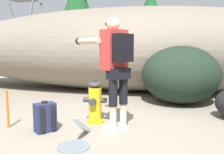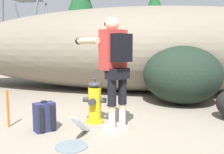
{
  "view_description": "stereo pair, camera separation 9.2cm",
  "coord_description": "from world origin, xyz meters",
  "views": [
    {
      "loc": [
        0.84,
        -3.54,
        1.28
      ],
      "look_at": [
        0.01,
        0.62,
        0.75
      ],
      "focal_mm": 38.61,
      "sensor_mm": 36.0,
      "label": 1
    },
    {
      "loc": [
        0.93,
        -3.53,
        1.28
      ],
      "look_at": [
        0.01,
        0.62,
        0.75
      ],
      "focal_mm": 38.61,
      "sensor_mm": 36.0,
      "label": 2
    }
  ],
  "objects": [
    {
      "name": "boulder_large",
      "position": [
        1.3,
        2.09,
        0.66
      ],
      "size": [
        2.26,
        2.23,
        1.31
      ],
      "primitive_type": "ellipsoid",
      "rotation": [
        0.0,
        0.0,
        0.39
      ],
      "color": "black",
      "rests_on": "ground_plane"
    },
    {
      "name": "dirt_embankment",
      "position": [
        0.0,
        3.57,
        1.21
      ],
      "size": [
        12.22,
        3.2,
        2.42
      ],
      "primitive_type": "ellipsoid",
      "color": "#756B5B",
      "rests_on": "ground_plane"
    },
    {
      "name": "utility_worker",
      "position": [
        0.17,
        -0.02,
        1.09
      ],
      "size": [
        0.99,
        0.92,
        1.71
      ],
      "rotation": [
        0.0,
        0.0,
        2.44
      ],
      "color": "beige",
      "rests_on": "ground_plane"
    },
    {
      "name": "ground_plane",
      "position": [
        0.0,
        0.0,
        -0.02
      ],
      "size": [
        56.0,
        56.0,
        0.04
      ],
      "primitive_type": "cube",
      "color": "gray"
    },
    {
      "name": "spare_backpack",
      "position": [
        -0.86,
        -0.26,
        0.22
      ],
      "size": [
        0.36,
        0.36,
        0.47
      ],
      "rotation": [
        0.0,
        0.0,
        2.42
      ],
      "color": "#23284C",
      "rests_on": "ground_plane"
    },
    {
      "name": "fire_hydrant",
      "position": [
        -0.23,
        0.31,
        0.35
      ],
      "size": [
        0.4,
        0.35,
        0.75
      ],
      "color": "gold",
      "rests_on": "ground_plane"
    },
    {
      "name": "survey_stake",
      "position": [
        -1.52,
        -0.22,
        0.3
      ],
      "size": [
        0.04,
        0.04,
        0.6
      ],
      "primitive_type": "cylinder",
      "color": "#E55914",
      "rests_on": "ground_plane"
    },
    {
      "name": "hydrant_water_jet",
      "position": [
        -0.23,
        -0.37,
        0.1
      ],
      "size": [
        0.42,
        1.13,
        0.62
      ],
      "color": "silver",
      "rests_on": "ground_plane"
    },
    {
      "name": "pine_tree_left",
      "position": [
        0.19,
        11.56,
        2.57
      ],
      "size": [
        2.41,
        2.41,
        4.71
      ],
      "color": "#47331E",
      "rests_on": "ground_plane"
    }
  ]
}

